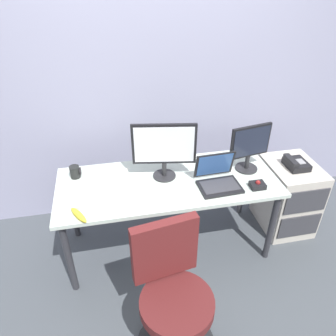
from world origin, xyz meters
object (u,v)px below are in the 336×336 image
(office_chair, at_px, (173,300))
(desk_phone, at_px, (296,164))
(keyboard, at_px, (92,201))
(monitor_side, at_px, (250,146))
(paper_notepad, at_px, (117,176))
(banana, at_px, (79,215))
(laptop, at_px, (218,178))
(coffee_mug, at_px, (75,172))
(monitor_main, at_px, (164,147))
(trackball_mouse, at_px, (258,185))
(file_cabinet, at_px, (287,196))

(office_chair, bearing_deg, desk_phone, 35.13)
(desk_phone, height_order, keyboard, desk_phone)
(monitor_side, distance_m, paper_notepad, 1.07)
(paper_notepad, bearing_deg, banana, -123.18)
(keyboard, xyz_separation_m, paper_notepad, (0.20, 0.29, -0.01))
(desk_phone, bearing_deg, paper_notepad, 176.33)
(laptop, xyz_separation_m, coffee_mug, (-1.06, 0.32, -0.00))
(desk_phone, xyz_separation_m, banana, (-1.78, -0.33, 0.03))
(office_chair, distance_m, monitor_main, 1.06)
(desk_phone, distance_m, coffee_mug, 1.83)
(laptop, height_order, trackball_mouse, laptop)
(file_cabinet, bearing_deg, coffee_mug, 175.76)
(monitor_main, xyz_separation_m, keyboard, (-0.57, -0.22, -0.25))
(paper_notepad, height_order, banana, banana)
(file_cabinet, bearing_deg, monitor_side, -176.87)
(laptop, distance_m, banana, 1.04)
(desk_phone, relative_size, monitor_side, 0.51)
(desk_phone, bearing_deg, keyboard, -173.43)
(banana, bearing_deg, desk_phone, 10.59)
(desk_phone, xyz_separation_m, office_chair, (-1.26, -0.89, -0.26))
(laptop, relative_size, banana, 1.70)
(desk_phone, height_order, coffee_mug, coffee_mug)
(monitor_side, height_order, keyboard, monitor_side)
(file_cabinet, bearing_deg, keyboard, -172.92)
(keyboard, distance_m, banana, 0.16)
(banana, bearing_deg, keyboard, 58.21)
(coffee_mug, bearing_deg, monitor_side, -6.72)
(monitor_main, distance_m, banana, 0.78)
(file_cabinet, relative_size, banana, 3.45)
(laptop, bearing_deg, monitor_main, 153.87)
(trackball_mouse, bearing_deg, paper_notepad, 160.64)
(monitor_side, bearing_deg, office_chair, -132.54)
(monitor_main, xyz_separation_m, trackball_mouse, (0.66, -0.29, -0.24))
(desk_phone, height_order, office_chair, office_chair)
(keyboard, height_order, trackball_mouse, trackball_mouse)
(trackball_mouse, distance_m, paper_notepad, 1.09)
(monitor_main, height_order, laptop, monitor_main)
(keyboard, distance_m, trackball_mouse, 1.23)
(monitor_main, height_order, trackball_mouse, monitor_main)
(file_cabinet, distance_m, monitor_main, 1.31)
(office_chair, bearing_deg, coffee_mug, 118.26)
(coffee_mug, bearing_deg, paper_notepad, -9.95)
(file_cabinet, height_order, keyboard, keyboard)
(office_chair, distance_m, banana, 0.82)
(coffee_mug, bearing_deg, trackball_mouse, -17.23)
(file_cabinet, xyz_separation_m, monitor_main, (-1.14, 0.00, 0.64))
(monitor_main, bearing_deg, monitor_side, -2.52)
(monitor_side, height_order, banana, monitor_side)
(laptop, bearing_deg, desk_phone, 12.19)
(coffee_mug, bearing_deg, banana, -85.98)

